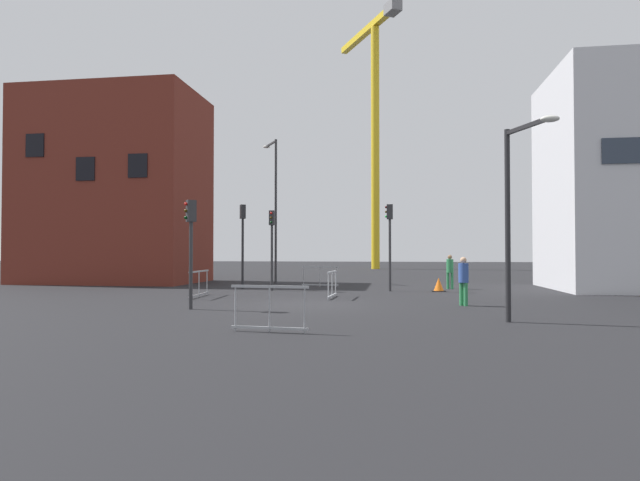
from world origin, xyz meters
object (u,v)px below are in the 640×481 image
Objects in this scene: construction_crane at (375,113)px; traffic_light_verge at (390,233)px; streetlamp_tall at (275,199)px; streetlamp_short at (515,201)px; traffic_light_median at (243,233)px; traffic_light_corner at (191,235)px; pedestrian_waiting at (463,277)px; traffic_cone_orange at (439,285)px; traffic_light_near at (272,237)px; pedestrian_walking at (450,269)px.

construction_crane reaches higher than traffic_light_verge.
streetlamp_tall is 1.67× the size of streetlamp_short.
streetlamp_short is at bearing -46.59° from traffic_light_median.
streetlamp_tall reaches higher than traffic_light_corner.
construction_crane reaches higher than streetlamp_short.
streetlamp_tall is 5.08× the size of pedestrian_waiting.
traffic_light_corner is (-4.31, -40.78, -14.64)m from construction_crane.
traffic_cone_orange is at bearing 95.59° from streetlamp_short.
traffic_light_corner is 2.10× the size of pedestrian_waiting.
construction_crane is 3.21× the size of streetlamp_tall.
traffic_light_median is 7.35m from traffic_light_verge.
construction_crane is at bearing 93.50° from traffic_light_verge.
traffic_light_median is at bearing 150.81° from traffic_light_near.
streetlamp_tall is at bearing 92.33° from traffic_light_corner.
streetlamp_short is at bearing -88.21° from pedestrian_walking.
traffic_light_corner is at bearing -94.67° from traffic_light_near.
pedestrian_waiting is (2.58, -6.32, -1.77)m from traffic_light_verge.
pedestrian_waiting is at bearing -83.25° from construction_crane.
streetlamp_tall is 5.01× the size of pedestrian_walking.
construction_crane is 41.85m from pedestrian_waiting.
traffic_light_median is (-5.36, -31.50, -14.21)m from construction_crane.
pedestrian_waiting is (8.85, 2.41, -1.42)m from traffic_light_corner.
traffic_light_near is 6.01× the size of traffic_cone_orange.
streetlamp_tall is 14.44m from traffic_light_corner.
traffic_cone_orange is (9.59, -0.30, -2.52)m from traffic_light_median.
traffic_light_verge is 3.34m from traffic_cone_orange.
pedestrian_walking is (9.79, -3.58, -3.98)m from streetlamp_tall.
streetlamp_short reaches higher than pedestrian_waiting.
pedestrian_waiting is (8.17, -5.91, -1.61)m from traffic_light_near.
streetlamp_short is 3.04× the size of pedestrian_waiting.
traffic_light_corner is (-9.61, 1.99, -0.77)m from streetlamp_short.
streetlamp_short reaches higher than traffic_light_verge.
streetlamp_tall is 19.21m from streetlamp_short.
traffic_light_verge is at bearing 4.24° from traffic_light_near.
traffic_light_median is 2.48× the size of pedestrian_walking.
traffic_light_verge is 5.60m from traffic_light_near.
traffic_cone_orange is (2.27, 0.26, -2.44)m from traffic_light_verge.
construction_crane is 16.07× the size of pedestrian_walking.
pedestrian_walking is at bearing 15.07° from traffic_light_near.
pedestrian_waiting is (9.90, -6.88, -1.84)m from traffic_light_median.
traffic_light_verge reaches higher than pedestrian_walking.
streetlamp_short is 9.84m from traffic_light_corner.
traffic_light_near is 8.21m from traffic_cone_orange.
streetlamp_tall reaches higher than traffic_light_near.
traffic_light_near is at bearing -96.38° from construction_crane.
traffic_light_verge is at bearing 54.32° from traffic_light_corner.
traffic_light_near reaches higher than traffic_cone_orange.
traffic_light_near is at bearing -175.76° from traffic_light_verge.
traffic_light_near is (-8.93, 10.30, -0.58)m from streetlamp_short.
streetlamp_tall is 9.04m from traffic_light_verge.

